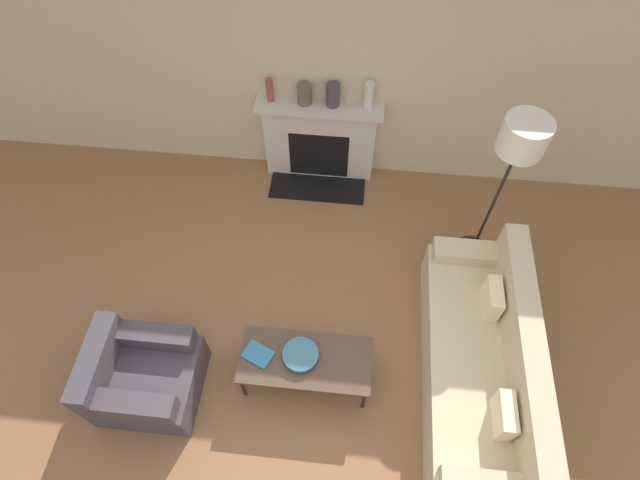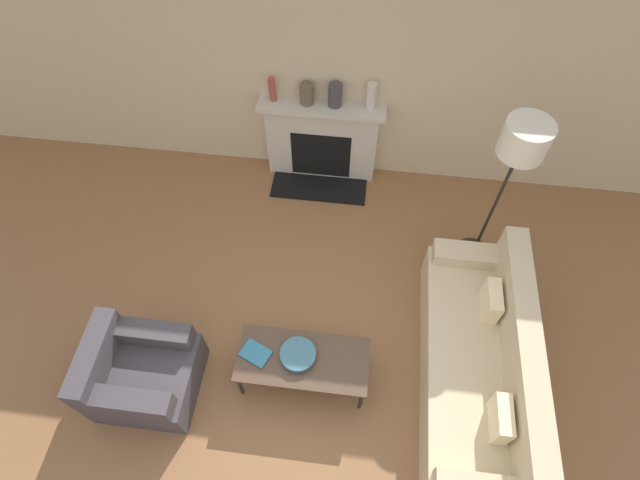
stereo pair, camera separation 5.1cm
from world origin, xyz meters
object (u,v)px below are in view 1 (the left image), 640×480
armchair_near (142,377)px  floor_lamp (518,151)px  mantel_vase_center_right (333,95)px  bowl (300,355)px  mantel_vase_right (369,95)px  mantel_vase_left (270,90)px  mantel_vase_center_left (304,94)px  coffee_table (305,361)px  fireplace (320,141)px  couch (482,364)px  book (258,354)px

armchair_near → floor_lamp: (2.99, 1.79, 1.23)m
armchair_near → mantel_vase_center_right: 3.22m
bowl → mantel_vase_right: mantel_vase_right is taller
mantel_vase_left → mantel_vase_center_left: 0.36m
mantel_vase_left → mantel_vase_center_left: mantel_vase_left is taller
coffee_table → mantel_vase_left: bearing=104.5°
mantel_vase_left → mantel_vase_right: 1.01m
fireplace → couch: 2.89m
mantel_vase_right → mantel_vase_left: bearing=180.0°
fireplace → couch: (1.66, -2.36, -0.17)m
fireplace → mantel_vase_center_left: (-0.16, 0.02, 0.63)m
armchair_near → bowl: (1.34, 0.27, 0.17)m
fireplace → mantel_vase_center_left: size_ratio=6.14×
coffee_table → floor_lamp: bearing=43.9°
mantel_vase_center_left → mantel_vase_right: (0.65, 0.00, 0.04)m
book → mantel_vase_center_right: bearing=104.5°
couch → floor_lamp: size_ratio=1.22×
fireplace → mantel_vase_center_left: bearing=174.4°
book → floor_lamp: 2.76m
book → couch: bearing=28.1°
book → mantel_vase_center_right: 2.66m
armchair_near → mantel_vase_center_left: (1.09, 2.78, 0.84)m
armchair_near → mantel_vase_left: bearing=-14.8°
coffee_table → mantel_vase_center_left: 2.65m
coffee_table → book: size_ratio=3.87×
couch → mantel_vase_center_left: 3.10m
couch → mantel_vase_left: (-2.17, 2.37, 0.83)m
bowl → couch: bearing=4.9°
book → mantel_vase_right: (0.76, 2.53, 0.74)m
couch → fireplace: bearing=-144.9°
couch → mantel_vase_left: 3.32m
mantel_vase_center_right → couch: bearing=-57.3°
floor_lamp → fireplace: bearing=150.7°
mantel_vase_center_left → mantel_vase_center_right: mantel_vase_center_right is taller
fireplace → coffee_table: size_ratio=1.19×
fireplace → mantel_vase_left: mantel_vase_left is taller
floor_lamp → couch: bearing=-93.4°
floor_lamp → mantel_vase_center_right: bearing=148.3°
couch → book: size_ratio=7.67×
floor_lamp → armchair_near: bearing=-149.0°
mantel_vase_center_left → mantel_vase_center_right: bearing=0.0°
armchair_near → mantel_vase_left: 3.00m
mantel_vase_right → armchair_near: bearing=-122.1°
couch → book: bearing=-85.4°
armchair_near → mantel_vase_center_right: bearing=-26.4°
mantel_vase_center_right → mantel_vase_right: 0.36m
mantel_vase_center_right → book: bearing=-99.0°
fireplace → mantel_vase_center_right: size_ratio=5.43×
couch → mantel_vase_left: bearing=-137.6°
bowl → mantel_vase_center_right: (0.04, 2.51, 0.69)m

